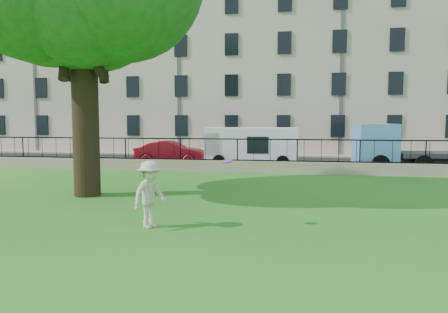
% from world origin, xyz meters
% --- Properties ---
extents(ground, '(120.00, 120.00, 0.00)m').
position_xyz_m(ground, '(0.00, 0.00, 0.00)').
color(ground, '#236919').
rests_on(ground, ground).
extents(retaining_wall, '(50.00, 0.40, 0.60)m').
position_xyz_m(retaining_wall, '(0.00, 12.00, 0.30)').
color(retaining_wall, gray).
rests_on(retaining_wall, ground).
extents(iron_railing, '(50.00, 0.05, 1.13)m').
position_xyz_m(iron_railing, '(0.00, 12.00, 1.15)').
color(iron_railing, black).
rests_on(iron_railing, retaining_wall).
extents(street, '(60.00, 9.00, 0.01)m').
position_xyz_m(street, '(0.00, 16.70, 0.01)').
color(street, black).
rests_on(street, ground).
extents(sidewalk, '(60.00, 1.40, 0.12)m').
position_xyz_m(sidewalk, '(0.00, 21.90, 0.06)').
color(sidewalk, gray).
rests_on(sidewalk, ground).
extents(building_row, '(56.40, 10.40, 13.80)m').
position_xyz_m(building_row, '(0.00, 27.57, 6.92)').
color(building_row, beige).
rests_on(building_row, ground).
extents(man, '(1.04, 1.26, 1.70)m').
position_xyz_m(man, '(-0.58, 0.47, 0.85)').
color(man, beige).
rests_on(man, ground).
extents(frisbee, '(0.30, 0.30, 0.12)m').
position_xyz_m(frisbee, '(1.30, 0.90, 1.67)').
color(frisbee, purple).
extents(red_sedan, '(4.34, 1.83, 1.39)m').
position_xyz_m(red_sedan, '(-4.50, 15.23, 0.70)').
color(red_sedan, maroon).
rests_on(red_sedan, street).
extents(white_van, '(5.37, 2.34, 2.21)m').
position_xyz_m(white_van, '(0.35, 15.40, 1.10)').
color(white_van, white).
rests_on(white_van, street).
extents(blue_truck, '(6.08, 2.81, 2.46)m').
position_xyz_m(blue_truck, '(8.96, 14.40, 1.23)').
color(blue_truck, '#5997D2').
rests_on(blue_truck, street).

